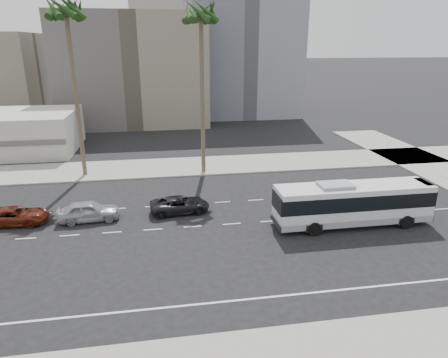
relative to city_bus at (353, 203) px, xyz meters
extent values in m
plane|color=black|center=(-6.06, 1.53, -1.81)|extent=(700.00, 700.00, 0.00)
cube|color=gray|center=(-6.06, 17.03, -1.73)|extent=(120.00, 7.00, 0.15)
cube|color=#615D57|center=(-18.06, 46.53, 7.19)|extent=(24.00, 18.00, 18.00)
cube|color=slate|center=(1.94, 53.53, 11.19)|extent=(20.00, 20.00, 26.00)
cube|color=#B9B4A5|center=(-8.06, 251.53, 20.19)|extent=(42.00, 42.00, 44.00)
cube|color=#5A5E66|center=(38.94, 231.53, 33.19)|extent=(26.00, 26.00, 70.00)
cube|color=#5A5E66|center=(63.94, 261.53, 28.19)|extent=(22.00, 22.00, 60.00)
cube|color=silver|center=(0.00, 0.00, 0.04)|extent=(11.90, 2.62, 2.67)
cube|color=black|center=(0.00, 0.00, 0.40)|extent=(11.96, 2.68, 1.13)
cube|color=gray|center=(0.00, 0.00, -1.14)|extent=(11.92, 2.66, 0.51)
cube|color=gray|center=(-1.54, 0.00, 1.48)|extent=(2.46, 1.64, 0.31)
cube|color=#262628|center=(5.64, 0.00, 1.22)|extent=(0.62, 1.85, 0.31)
cylinder|color=black|center=(3.79, -1.31, -1.29)|extent=(1.03, 0.31, 1.03)
cylinder|color=black|center=(3.79, 1.31, -1.29)|extent=(1.03, 0.31, 1.03)
cylinder|color=black|center=(-3.49, -1.31, -1.29)|extent=(1.03, 0.31, 1.03)
cylinder|color=black|center=(-3.49, 1.31, -1.29)|extent=(1.03, 0.31, 1.03)
imported|color=black|center=(-12.87, 4.45, -1.13)|extent=(2.65, 5.02, 1.35)
imported|color=#9B9EA3|center=(-20.02, 4.02, -1.01)|extent=(2.21, 4.81, 1.60)
imported|color=maroon|center=(-25.52, 4.28, -1.14)|extent=(2.39, 4.90, 1.34)
cylinder|color=brown|center=(-9.74, 14.76, 5.98)|extent=(0.43, 0.43, 15.57)
cylinder|color=brown|center=(-22.22, 15.66, 6.10)|extent=(0.50, 0.50, 15.81)
camera|label=1|loc=(-14.11, -25.74, 11.43)|focal=31.65mm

